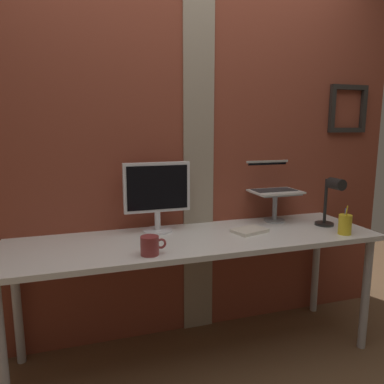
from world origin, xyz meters
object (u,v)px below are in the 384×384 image
monitor (157,191)px  laptop (271,183)px  desk_lamp (332,197)px  pen_cup (345,224)px  coffee_mug (150,246)px

monitor → laptop: (0.81, 0.07, 0.00)m
monitor → desk_lamp: 1.09m
pen_cup → coffee_mug: 1.18m
monitor → coffee_mug: monitor is taller
monitor → laptop: 0.81m
laptop → pen_cup: size_ratio=1.83×
monitor → desk_lamp: bearing=-12.8°
monitor → laptop: monitor is taller
laptop → coffee_mug: laptop is taller
monitor → pen_cup: (1.05, -0.40, -0.19)m
pen_cup → monitor: bearing=159.3°
laptop → desk_lamp: size_ratio=1.01×
desk_lamp → coffee_mug: bearing=-172.6°
laptop → desk_lamp: bearing=-50.3°
pen_cup → laptop: bearing=117.6°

